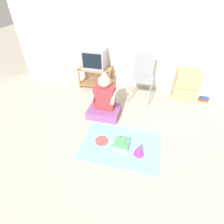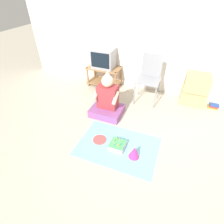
{
  "view_description": "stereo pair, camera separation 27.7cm",
  "coord_description": "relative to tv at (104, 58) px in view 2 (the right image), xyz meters",
  "views": [
    {
      "loc": [
        0.06,
        -1.66,
        2.03
      ],
      "look_at": [
        -0.49,
        0.47,
        0.35
      ],
      "focal_mm": 28.0,
      "sensor_mm": 36.0,
      "label": 1
    },
    {
      "loc": [
        0.32,
        -1.58,
        2.03
      ],
      "look_at": [
        -0.49,
        0.47,
        0.35
      ],
      "focal_mm": 28.0,
      "sensor_mm": 36.0,
      "label": 2
    }
  ],
  "objects": [
    {
      "name": "person_seated",
      "position": [
        0.49,
        -0.99,
        -0.39
      ],
      "size": [
        0.57,
        0.47,
        0.84
      ],
      "color": "#8C4C8C",
      "rests_on": "ground_plane"
    },
    {
      "name": "ground_plane",
      "position": [
        1.22,
        -1.83,
        -0.66
      ],
      "size": [
        16.0,
        16.0,
        0.0
      ],
      "primitive_type": "plane",
      "color": "#BCB29E"
    },
    {
      "name": "party_hat_blue",
      "position": [
        1.24,
        -1.8,
        -0.56
      ],
      "size": [
        0.16,
        0.16,
        0.19
      ],
      "color": "#CC338C",
      "rests_on": "party_cloth"
    },
    {
      "name": "birthday_cake",
      "position": [
        0.96,
        -1.73,
        -0.61
      ],
      "size": [
        0.22,
        0.22,
        0.14
      ],
      "color": "silver",
      "rests_on": "party_cloth"
    },
    {
      "name": "party_cloth",
      "position": [
        0.96,
        -1.7,
        -0.66
      ],
      "size": [
        1.2,
        0.82,
        0.01
      ],
      "color": "#7FC6E0",
      "rests_on": "ground_plane"
    },
    {
      "name": "paper_plate",
      "position": [
        0.65,
        -1.69,
        -0.65
      ],
      "size": [
        0.21,
        0.21,
        0.01
      ],
      "color": "#D84C4C",
      "rests_on": "party_cloth"
    },
    {
      "name": "book_pile",
      "position": [
        2.37,
        -0.07,
        -0.62
      ],
      "size": [
        0.19,
        0.14,
        0.08
      ],
      "color": "#A88933",
      "rests_on": "ground_plane"
    },
    {
      "name": "cardboard_box_stack",
      "position": [
        1.95,
        -0.04,
        -0.34
      ],
      "size": [
        0.48,
        0.42,
        0.61
      ],
      "color": "tan",
      "rests_on": "ground_plane"
    },
    {
      "name": "folding_chair",
      "position": [
        1.07,
        -0.24,
        -0.11
      ],
      "size": [
        0.45,
        0.42,
        0.93
      ],
      "color": "gray",
      "rests_on": "ground_plane"
    },
    {
      "name": "tv",
      "position": [
        0.0,
        0.0,
        0.0
      ],
      "size": [
        0.48,
        0.4,
        0.41
      ],
      "color": "#99999E",
      "rests_on": "tv_stand"
    },
    {
      "name": "wall_back",
      "position": [
        1.22,
        0.23,
        0.62
      ],
      "size": [
        6.4,
        0.06,
        2.55
      ],
      "color": "white",
      "rests_on": "ground_plane"
    },
    {
      "name": "tv_stand",
      "position": [
        0.0,
        -0.0,
        -0.39
      ],
      "size": [
        0.75,
        0.41,
        0.45
      ],
      "color": "#997047",
      "rests_on": "ground_plane"
    }
  ]
}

